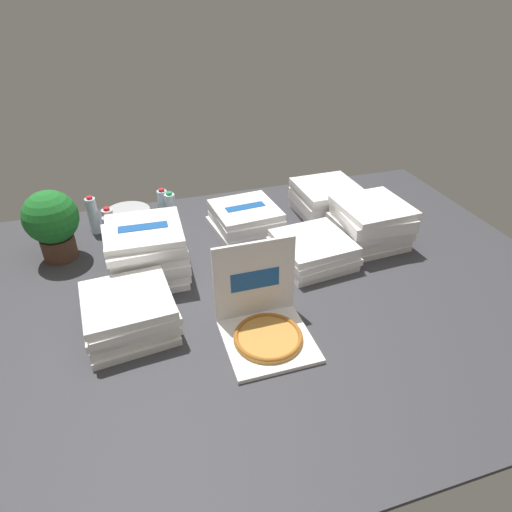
{
  "coord_description": "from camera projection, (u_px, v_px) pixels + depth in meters",
  "views": [
    {
      "loc": [
        -0.63,
        -1.77,
        1.42
      ],
      "look_at": [
        -0.04,
        0.1,
        0.14
      ],
      "focal_mm": 31.19,
      "sensor_mm": 36.0,
      "label": 1
    }
  ],
  "objects": [
    {
      "name": "water_bottle_3",
      "position": [
        93.0,
        215.0,
        2.77
      ],
      "size": [
        0.06,
        0.06,
        0.25
      ],
      "color": "silver",
      "rests_on": "ground_plane"
    },
    {
      "name": "ground_plane",
      "position": [
        269.0,
        288.0,
        2.36
      ],
      "size": [
        3.2,
        2.4,
        0.02
      ],
      "primitive_type": "cube",
      "color": "#38383D"
    },
    {
      "name": "water_bottle_2",
      "position": [
        164.0,
        207.0,
        2.86
      ],
      "size": [
        0.06,
        0.06,
        0.25
      ],
      "color": "silver",
      "rests_on": "ground_plane"
    },
    {
      "name": "pizza_stack_center_far",
      "position": [
        245.0,
        218.0,
        2.84
      ],
      "size": [
        0.45,
        0.44,
        0.15
      ],
      "color": "white",
      "rests_on": "ground_plane"
    },
    {
      "name": "potted_plant",
      "position": [
        52.0,
        222.0,
        2.47
      ],
      "size": [
        0.3,
        0.3,
        0.41
      ],
      "color": "#513323",
      "rests_on": "ground_plane"
    },
    {
      "name": "pizza_stack_left_mid",
      "position": [
        147.0,
        252.0,
        2.36
      ],
      "size": [
        0.42,
        0.42,
        0.3
      ],
      "color": "white",
      "rests_on": "ground_plane"
    },
    {
      "name": "water_bottle_4",
      "position": [
        111.0,
        235.0,
        2.57
      ],
      "size": [
        0.06,
        0.06,
        0.25
      ],
      "color": "silver",
      "rests_on": "ground_plane"
    },
    {
      "name": "pizza_stack_right_near",
      "position": [
        129.0,
        313.0,
        2.03
      ],
      "size": [
        0.44,
        0.46,
        0.18
      ],
      "color": "white",
      "rests_on": "ground_plane"
    },
    {
      "name": "pizza_stack_right_far",
      "position": [
        327.0,
        200.0,
        2.98
      ],
      "size": [
        0.42,
        0.42,
        0.22
      ],
      "color": "white",
      "rests_on": "ground_plane"
    },
    {
      "name": "pizza_stack_left_far",
      "position": [
        313.0,
        250.0,
        2.51
      ],
      "size": [
        0.45,
        0.44,
        0.15
      ],
      "color": "white",
      "rests_on": "ground_plane"
    },
    {
      "name": "pizza_stack_center_near",
      "position": [
        370.0,
        223.0,
        2.67
      ],
      "size": [
        0.42,
        0.43,
        0.26
      ],
      "color": "white",
      "rests_on": "ground_plane"
    },
    {
      "name": "ice_bucket",
      "position": [
        129.0,
        220.0,
        2.84
      ],
      "size": [
        0.28,
        0.28,
        0.13
      ],
      "primitive_type": "cylinder",
      "color": "#B7BABF",
      "rests_on": "ground_plane"
    },
    {
      "name": "water_bottle_1",
      "position": [
        110.0,
        227.0,
        2.65
      ],
      "size": [
        0.06,
        0.06,
        0.25
      ],
      "color": "white",
      "rests_on": "ground_plane"
    },
    {
      "name": "open_pizza_box",
      "position": [
        264.0,
        322.0,
        2.01
      ],
      "size": [
        0.39,
        0.41,
        0.41
      ],
      "color": "white",
      "rests_on": "ground_plane"
    },
    {
      "name": "water_bottle_0",
      "position": [
        171.0,
        211.0,
        2.82
      ],
      "size": [
        0.06,
        0.06,
        0.25
      ],
      "color": "silver",
      "rests_on": "ground_plane"
    }
  ]
}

